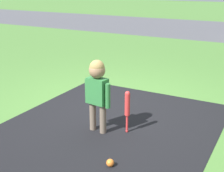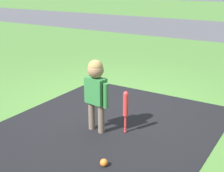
{
  "view_description": "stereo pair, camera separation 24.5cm",
  "coord_description": "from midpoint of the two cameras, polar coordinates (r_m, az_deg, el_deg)",
  "views": [
    {
      "loc": [
        2.28,
        -4.14,
        1.95
      ],
      "look_at": [
        0.24,
        -0.44,
        0.54
      ],
      "focal_mm": 50.0,
      "sensor_mm": 36.0,
      "label": 1
    },
    {
      "loc": [
        2.49,
        -4.02,
        1.95
      ],
      "look_at": [
        0.24,
        -0.44,
        0.54
      ],
      "focal_mm": 50.0,
      "sensor_mm": 36.0,
      "label": 2
    }
  ],
  "objects": [
    {
      "name": "ground_plane",
      "position": [
        5.11,
        -1.4,
        -3.94
      ],
      "size": [
        60.0,
        60.0,
        0.0
      ],
      "primitive_type": "plane",
      "color": "#477533"
    },
    {
      "name": "street_strip",
      "position": [
        14.19,
        19.14,
        9.63
      ],
      "size": [
        40.0,
        6.0,
        0.01
      ],
      "color": "#4C4C51",
      "rests_on": "ground"
    },
    {
      "name": "baseball_bat",
      "position": [
        4.15,
        1.13,
        -3.71
      ],
      "size": [
        0.07,
        0.07,
        0.59
      ],
      "color": "red",
      "rests_on": "ground"
    },
    {
      "name": "child",
      "position": [
        4.1,
        -4.41,
        -0.05
      ],
      "size": [
        0.41,
        0.21,
        1.01
      ],
      "rotation": [
        0.0,
        0.0,
        -0.12
      ],
      "color": "#6B5B4C",
      "rests_on": "ground"
    },
    {
      "name": "sports_ball",
      "position": [
        3.56,
        -2.36,
        -13.88
      ],
      "size": [
        0.09,
        0.09,
        0.09
      ],
      "color": "orange",
      "rests_on": "ground"
    }
  ]
}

